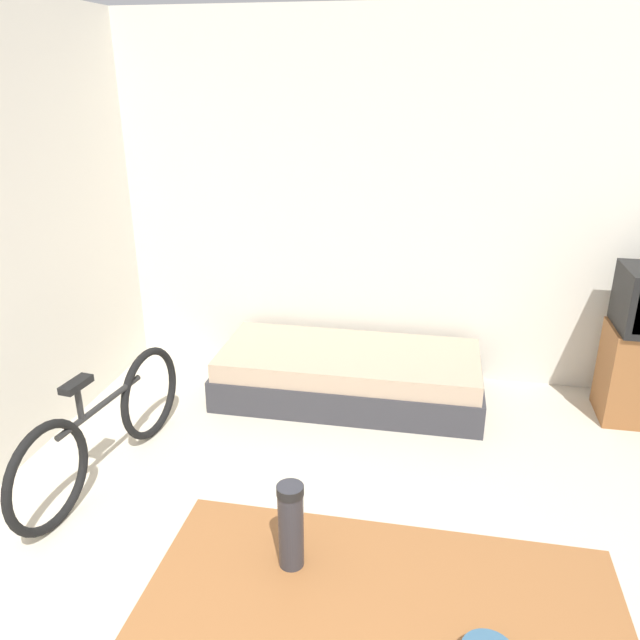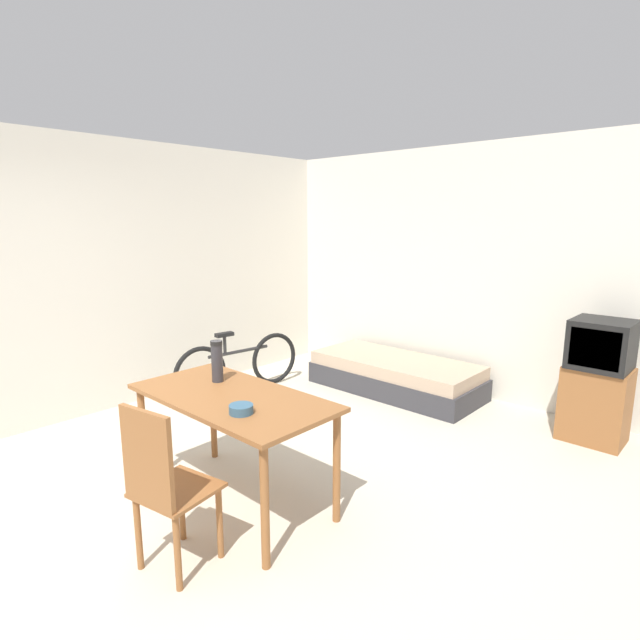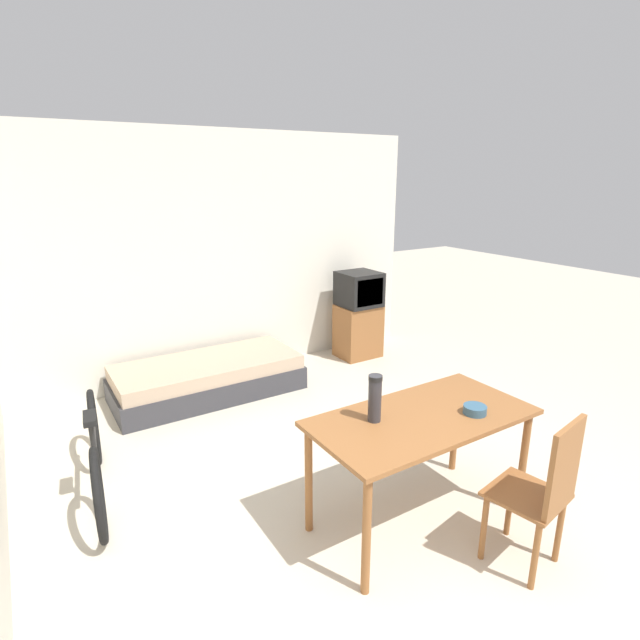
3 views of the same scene
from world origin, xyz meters
name	(u,v)px [view 2 (image 2 of 3)]	position (x,y,z in m)	size (l,w,h in m)	color
ground_plane	(117,538)	(0.00, 0.00, 0.00)	(20.00, 20.00, 0.00)	beige
wall_back	(445,270)	(0.00, 3.93, 1.35)	(5.24, 0.06, 2.70)	silver
wall_left	(186,270)	(-2.15, 1.95, 1.35)	(0.06, 4.90, 2.70)	silver
daybed	(395,375)	(-0.27, 3.40, 0.19)	(1.92, 0.84, 0.38)	#333338
tv	(597,381)	(1.75, 3.49, 0.54)	(0.51, 0.46, 1.08)	brown
dining_table	(232,408)	(0.21, 0.75, 0.69)	(1.44, 0.72, 0.77)	brown
wooden_chair	(163,483)	(0.50, 0.06, 0.54)	(0.45, 0.45, 0.98)	brown
bicycle	(239,365)	(-1.54, 2.18, 0.32)	(0.25, 1.56, 0.71)	black
thermos_flask	(217,359)	(-0.09, 0.86, 0.94)	(0.09, 0.09, 0.30)	#2D2D33
mate_bowl	(241,409)	(0.51, 0.59, 0.80)	(0.15, 0.15, 0.05)	#335670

